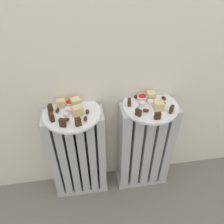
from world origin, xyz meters
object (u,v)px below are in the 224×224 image
Objects in this scene: radiator_left at (78,156)px; plate_right at (150,106)px; radiator_right at (144,148)px; plate_left at (72,113)px; jam_bowl_right at (142,98)px; jam_bowl_left at (70,103)px; fork at (139,106)px.

radiator_left is 0.47m from plate_right.
radiator_right is 2.16× the size of plate_left.
plate_right is (0.37, 0.00, 0.30)m from radiator_left.
radiator_left is 0.30m from plate_left.
jam_bowl_right reaches higher than radiator_left.
radiator_right is 0.30m from plate_right.
radiator_left is 2.16× the size of plate_right.
fork is at bearing -10.45° from jam_bowl_left.
fork is at bearing -118.27° from jam_bowl_right.
plate_right is at bearing 0.00° from radiator_right.
radiator_left is 0.46m from jam_bowl_right.
plate_left is 2.59× the size of fork.
radiator_left is at bearing -90.00° from plate_left.
radiator_right is at bearing -8.26° from jam_bowl_left.
plate_left reaches higher than radiator_right.
plate_right reaches higher than radiator_right.
jam_bowl_right is at bearing -1.06° from jam_bowl_left.
radiator_right is 12.08× the size of jam_bowl_right.
jam_bowl_left is (-0.37, 0.05, 0.02)m from plate_right.
jam_bowl_left reaches higher than radiator_left.
radiator_left and radiator_right have the same top height.
plate_left is 5.75× the size of jam_bowl_left.
jam_bowl_right is at bearing 8.06° from plate_left.
plate_right is at bearing 0.00° from radiator_left.
radiator_right is at bearing 0.00° from plate_left.
radiator_right is 0.31m from fork.
plate_left is at bearing 90.00° from radiator_left.
plate_left is (0.00, 0.00, 0.30)m from radiator_left.
jam_bowl_right is at bearing 61.73° from fork.
plate_right is at bearing 0.00° from plate_left.
plate_right is (0.37, 0.00, 0.00)m from plate_left.
fork is at bearing -175.81° from radiator_right.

